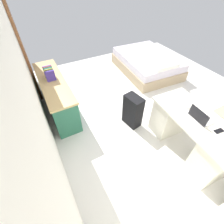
# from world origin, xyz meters

# --- Properties ---
(ground_plane) EXTENTS (5.58, 5.58, 0.00)m
(ground_plane) POSITION_xyz_m (0.00, 0.00, 0.00)
(ground_plane) COLOR silver
(wall_back) EXTENTS (4.58, 0.10, 2.59)m
(wall_back) POSITION_xyz_m (0.00, 2.07, 1.30)
(wall_back) COLOR white
(wall_back) RESTS_ON ground_plane
(door_wooden) EXTENTS (0.88, 0.05, 2.04)m
(door_wooden) POSITION_xyz_m (1.74, 1.99, 1.02)
(door_wooden) COLOR brown
(door_wooden) RESTS_ON ground_plane
(desk) EXTENTS (1.48, 0.75, 0.76)m
(desk) POSITION_xyz_m (-1.31, 0.02, 0.40)
(desk) COLOR silver
(desk) RESTS_ON ground_plane
(credenza) EXTENTS (1.80, 0.48, 0.74)m
(credenza) POSITION_xyz_m (0.79, 1.69, 0.37)
(credenza) COLOR #28664C
(credenza) RESTS_ON ground_plane
(bed) EXTENTS (2.00, 1.53, 0.58)m
(bed) POSITION_xyz_m (1.21, -1.03, 0.24)
(bed) COLOR tan
(bed) RESTS_ON ground_plane
(suitcase_black) EXTENTS (0.39, 0.28, 0.67)m
(suitcase_black) POSITION_xyz_m (-0.36, 0.51, 0.34)
(suitcase_black) COLOR black
(suitcase_black) RESTS_ON ground_plane
(laptop) EXTENTS (0.32, 0.24, 0.21)m
(laptop) POSITION_xyz_m (-1.32, 0.02, 0.81)
(laptop) COLOR #B7B7BC
(laptop) RESTS_ON desk
(computer_mouse) EXTENTS (0.07, 0.10, 0.03)m
(computer_mouse) POSITION_xyz_m (-1.06, -0.03, 0.77)
(computer_mouse) COLOR white
(computer_mouse) RESTS_ON desk
(cell_phone_near_laptop) EXTENTS (0.08, 0.14, 0.01)m
(cell_phone_near_laptop) POSITION_xyz_m (-1.60, -0.04, 0.76)
(cell_phone_near_laptop) COLOR black
(cell_phone_near_laptop) RESTS_ON desk
(book_row) EXTENTS (0.24, 0.17, 0.22)m
(book_row) POSITION_xyz_m (0.87, 1.69, 0.85)
(book_row) COLOR #433191
(book_row) RESTS_ON credenza
(figurine_small) EXTENTS (0.08, 0.08, 0.11)m
(figurine_small) POSITION_xyz_m (1.10, 1.69, 0.80)
(figurine_small) COLOR gold
(figurine_small) RESTS_ON credenza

